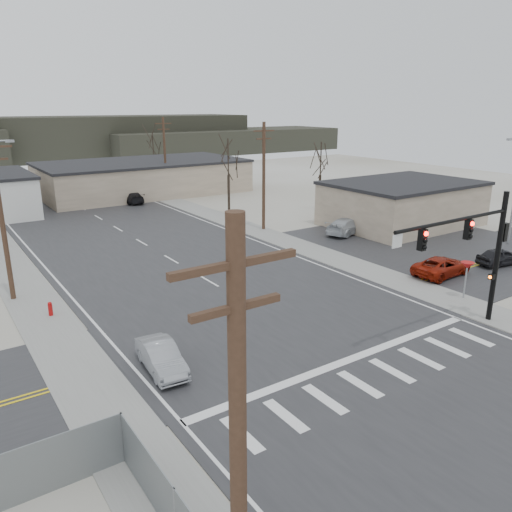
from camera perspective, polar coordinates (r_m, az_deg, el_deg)
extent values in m
plane|color=silver|center=(27.65, 2.79, -7.63)|extent=(140.00, 140.00, 0.00)
cube|color=#272729|center=(39.87, -10.26, -0.05)|extent=(18.00, 110.00, 0.05)
cube|color=#272729|center=(27.64, 2.79, -7.59)|extent=(90.00, 10.00, 0.04)
cube|color=#272729|center=(45.27, 18.68, 1.35)|extent=(18.00, 20.00, 0.03)
cube|color=gray|center=(41.88, -26.49, -0.77)|extent=(3.00, 90.00, 0.06)
cube|color=gray|center=(48.99, -1.35, 3.40)|extent=(3.00, 90.00, 0.06)
cylinder|color=black|center=(29.65, 25.84, -0.22)|extent=(0.28, 0.28, 7.20)
cylinder|color=black|center=(25.55, 21.76, 3.79)|extent=(8.40, 0.18, 0.18)
cube|color=black|center=(26.66, 23.09, 2.82)|extent=(0.32, 0.30, 1.00)
cube|color=black|center=(23.85, 18.46, 1.77)|extent=(0.32, 0.30, 1.00)
sphere|color=#FF0C05|center=(26.50, 23.47, 3.41)|extent=(0.22, 0.22, 0.22)
sphere|color=#FF0C05|center=(23.67, 18.86, 2.43)|extent=(0.22, 0.22, 0.22)
cube|color=black|center=(29.57, 26.48, 2.47)|extent=(0.30, 0.30, 1.00)
cube|color=silver|center=(22.50, 15.85, 1.66)|extent=(0.60, 0.04, 0.60)
cube|color=black|center=(29.73, 25.35, -2.14)|extent=(0.30, 0.25, 0.30)
sphere|color=#FF5905|center=(29.60, 25.20, -2.20)|extent=(0.18, 0.18, 0.18)
cylinder|color=#A50C0C|center=(30.56, -22.43, -5.78)|extent=(0.24, 0.24, 0.70)
sphere|color=#A50C0C|center=(30.42, -22.51, -5.08)|extent=(0.24, 0.24, 0.24)
cylinder|color=gray|center=(33.10, 22.79, -2.81)|extent=(0.10, 0.10, 2.10)
cone|color=#A50C0C|center=(32.78, 23.01, -1.00)|extent=(0.80, 0.80, 0.40)
cube|color=tan|center=(69.46, -12.74, 8.67)|extent=(26.00, 14.00, 4.00)
cube|color=black|center=(69.20, -12.86, 10.43)|extent=(26.30, 14.30, 0.30)
cube|color=tan|center=(51.51, 16.35, 5.64)|extent=(14.00, 10.00, 4.00)
cube|color=black|center=(51.16, 16.55, 8.00)|extent=(14.30, 10.30, 0.30)
cylinder|color=#442E1F|center=(9.59, -2.00, -25.54)|extent=(0.30, 0.30, 10.00)
cube|color=#442E1F|center=(7.44, -2.33, -0.92)|extent=(2.20, 0.12, 0.12)
cube|color=#442E1F|center=(7.68, -2.27, -5.89)|extent=(1.60, 0.12, 0.12)
cylinder|color=#442E1F|center=(32.88, -27.06, 3.70)|extent=(0.30, 0.30, 10.00)
cylinder|color=#442E1F|center=(46.92, 0.89, 8.99)|extent=(0.30, 0.30, 10.00)
cube|color=#442E1F|center=(46.53, 0.91, 14.12)|extent=(2.20, 0.12, 0.12)
cube|color=#442E1F|center=(46.57, 0.91, 13.26)|extent=(1.60, 0.12, 0.12)
cylinder|color=#442E1F|center=(66.02, -10.36, 11.02)|extent=(0.30, 0.30, 10.00)
cube|color=#442E1F|center=(65.74, -10.56, 14.66)|extent=(2.20, 0.12, 0.12)
cube|color=#442E1F|center=(65.77, -10.53, 14.06)|extent=(1.60, 0.12, 0.12)
cube|color=gray|center=(42.56, -26.32, 11.69)|extent=(0.60, 0.25, 0.18)
cube|color=gray|center=(45.06, 27.04, 11.79)|extent=(0.60, 0.25, 0.18)
cylinder|color=#2F251C|center=(54.53, -3.13, 7.02)|extent=(0.28, 0.28, 4.25)
cylinder|color=#2F251C|center=(54.01, -3.19, 11.02)|extent=(0.14, 0.14, 4.25)
cylinder|color=#2F251C|center=(78.68, -11.53, 9.67)|extent=(0.28, 0.28, 4.00)
cylinder|color=#2F251C|center=(78.33, -11.69, 12.28)|extent=(0.14, 0.14, 4.00)
cylinder|color=#2F251C|center=(56.93, 7.27, 7.21)|extent=(0.28, 0.28, 4.00)
cylinder|color=#2F251C|center=(56.44, 7.41, 10.81)|extent=(0.14, 0.14, 4.00)
cube|color=#333026|center=(120.09, -20.09, 12.60)|extent=(80.00, 18.00, 9.00)
cube|color=#333026|center=(128.20, -3.64, 12.99)|extent=(60.00, 18.00, 5.50)
imported|color=gray|center=(23.10, -10.79, -11.26)|extent=(1.67, 3.96, 1.27)
imported|color=black|center=(62.61, -14.04, 6.54)|extent=(2.02, 4.76, 1.37)
imported|color=maroon|center=(37.03, 20.48, -1.12)|extent=(4.82, 2.38, 1.32)
imported|color=black|center=(41.15, 26.13, -0.07)|extent=(3.98, 2.16, 1.28)
imported|color=black|center=(50.68, 14.95, 4.06)|extent=(4.21, 2.15, 1.32)
imported|color=#B1B6BC|center=(46.69, 10.37, 3.38)|extent=(5.41, 3.34, 1.46)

